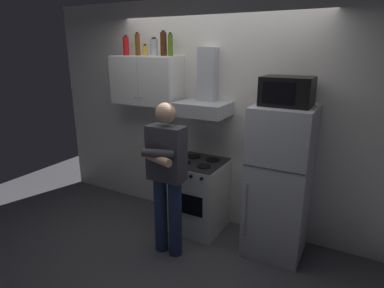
% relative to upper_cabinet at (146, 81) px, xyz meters
% --- Properties ---
extents(ground_plane, '(7.00, 7.00, 0.00)m').
position_rel_upper_cabinet_xyz_m(ground_plane, '(0.85, -0.37, -1.75)').
color(ground_plane, '#4C4C51').
extents(back_wall_tiled, '(4.80, 0.10, 2.70)m').
position_rel_upper_cabinet_xyz_m(back_wall_tiled, '(0.85, 0.23, -0.40)').
color(back_wall_tiled, silver).
rests_on(back_wall_tiled, ground_plane).
extents(upper_cabinet, '(0.90, 0.37, 0.60)m').
position_rel_upper_cabinet_xyz_m(upper_cabinet, '(0.00, 0.00, 0.00)').
color(upper_cabinet, white).
extents(stove_oven, '(0.60, 0.62, 0.87)m').
position_rel_upper_cabinet_xyz_m(stove_oven, '(0.80, -0.13, -1.32)').
color(stove_oven, white).
rests_on(stove_oven, ground_plane).
extents(range_hood, '(0.60, 0.44, 0.75)m').
position_rel_upper_cabinet_xyz_m(range_hood, '(0.80, 0.00, -0.15)').
color(range_hood, '#B7BABF').
extents(refrigerator, '(0.60, 0.62, 1.60)m').
position_rel_upper_cabinet_xyz_m(refrigerator, '(1.75, -0.12, -0.95)').
color(refrigerator, silver).
rests_on(refrigerator, ground_plane).
extents(microwave, '(0.48, 0.37, 0.28)m').
position_rel_upper_cabinet_xyz_m(microwave, '(1.75, -0.11, -0.01)').
color(microwave, black).
rests_on(microwave, refrigerator).
extents(person_standing, '(0.38, 0.33, 1.64)m').
position_rel_upper_cabinet_xyz_m(person_standing, '(0.75, -0.73, -0.85)').
color(person_standing, navy).
rests_on(person_standing, ground_plane).
extents(bottle_canister_steel, '(0.09, 0.09, 0.21)m').
position_rel_upper_cabinet_xyz_m(bottle_canister_steel, '(0.15, -0.02, 0.40)').
color(bottle_canister_steel, '#B2B5BA').
rests_on(bottle_canister_steel, upper_cabinet).
extents(bottle_beer_brown, '(0.06, 0.06, 0.27)m').
position_rel_upper_cabinet_xyz_m(bottle_beer_brown, '(-0.12, 0.01, 0.43)').
color(bottle_beer_brown, brown).
rests_on(bottle_beer_brown, upper_cabinet).
extents(bottle_soda_red, '(0.08, 0.08, 0.24)m').
position_rel_upper_cabinet_xyz_m(bottle_soda_red, '(-0.27, -0.02, 0.41)').
color(bottle_soda_red, red).
rests_on(bottle_soda_red, upper_cabinet).
extents(bottle_spice_jar, '(0.06, 0.06, 0.14)m').
position_rel_upper_cabinet_xyz_m(bottle_spice_jar, '(0.01, -0.01, 0.36)').
color(bottle_spice_jar, gold).
rests_on(bottle_spice_jar, upper_cabinet).
extents(bottle_olive_oil, '(0.06, 0.06, 0.26)m').
position_rel_upper_cabinet_xyz_m(bottle_olive_oil, '(0.36, 0.01, 0.42)').
color(bottle_olive_oil, '#4C6B19').
rests_on(bottle_olive_oil, upper_cabinet).
extents(bottle_rum_dark, '(0.08, 0.08, 0.28)m').
position_rel_upper_cabinet_xyz_m(bottle_rum_dark, '(0.26, 0.01, 0.44)').
color(bottle_rum_dark, '#47230F').
rests_on(bottle_rum_dark, upper_cabinet).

